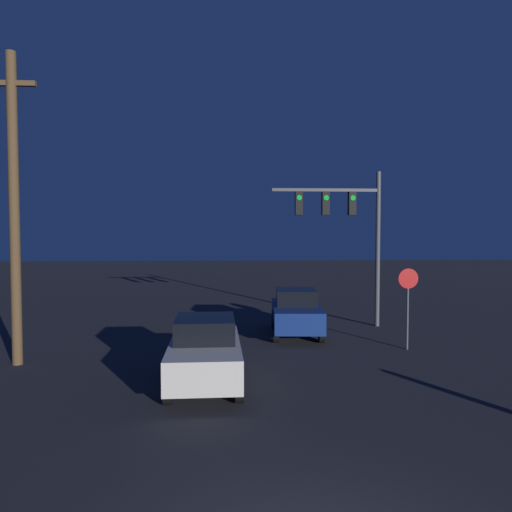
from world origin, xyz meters
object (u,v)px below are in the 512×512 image
Objects in this scene: car_near at (205,351)px; stop_sign at (408,294)px; car_far at (296,312)px; traffic_signal_mast at (347,221)px; utility_pole at (14,206)px.

car_near is 7.11m from stop_sign.
car_near is 6.51m from car_far.
car_near is 0.64× the size of traffic_signal_mast.
stop_sign is at bearing 146.78° from car_far.
stop_sign is (3.18, -2.42, 0.92)m from car_far.
car_far is at bearing 142.76° from stop_sign.
traffic_signal_mast reaches higher than stop_sign.
car_near is 9.55m from traffic_signal_mast.
traffic_signal_mast is 11.68m from utility_pole.
car_near is at bearing 66.37° from car_far.
traffic_signal_mast is at bearing -126.74° from car_near.
stop_sign is at bearing 5.39° from utility_pole.
stop_sign is (0.97, -3.93, -2.38)m from traffic_signal_mast.
car_near is at bearing -23.07° from utility_pole.
car_far is at bearing -145.68° from traffic_signal_mast.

